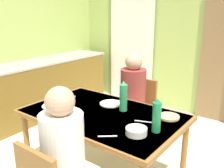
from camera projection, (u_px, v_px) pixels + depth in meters
name	position (u px, v px, depth m)	size (l,w,h in m)	color
wall_back	(178.00, 25.00, 4.15)	(4.10, 0.10, 2.89)	#A7BB5F
wall_left	(14.00, 26.00, 3.95)	(0.10, 3.48, 2.89)	#A3B95C
curtain_panel	(131.00, 37.00, 4.62)	(0.90, 0.03, 2.43)	white
kitchen_counter	(44.00, 87.00, 4.20)	(0.61, 2.46, 0.91)	brown
dining_table	(103.00, 119.00, 2.43)	(1.50, 0.94, 0.75)	brown
chair_far_diner	(138.00, 109.00, 3.17)	(0.40, 0.40, 0.87)	brown
person_near_diner	(64.00, 147.00, 1.75)	(0.30, 0.37, 0.77)	silver
person_far_diner	(132.00, 90.00, 2.98)	(0.30, 0.37, 0.77)	maroon
water_bottle_green_near	(157.00, 116.00, 2.00)	(0.07, 0.07, 0.28)	#1E8349
water_bottle_green_far	(123.00, 97.00, 2.42)	(0.08, 0.08, 0.30)	#2A9A5A
serving_bowl_center	(136.00, 131.00, 1.98)	(0.17, 0.17, 0.06)	silver
dinner_plate_near_left	(53.00, 106.00, 2.56)	(0.22, 0.22, 0.01)	white
dinner_plate_near_right	(111.00, 104.00, 2.63)	(0.23, 0.23, 0.01)	white
drinking_glass_by_near_diner	(57.00, 113.00, 2.29)	(0.06, 0.06, 0.09)	silver
bread_plate_sliced	(169.00, 117.00, 2.29)	(0.19, 0.19, 0.02)	#DBB77A
cutlery_knife_near	(74.00, 106.00, 2.57)	(0.15, 0.02, 0.00)	silver
cutlery_fork_near	(107.00, 136.00, 1.96)	(0.15, 0.02, 0.00)	silver
cutlery_knife_far	(143.00, 121.00, 2.22)	(0.15, 0.02, 0.00)	silver
cutlery_fork_far	(69.00, 97.00, 2.85)	(0.15, 0.02, 0.00)	silver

